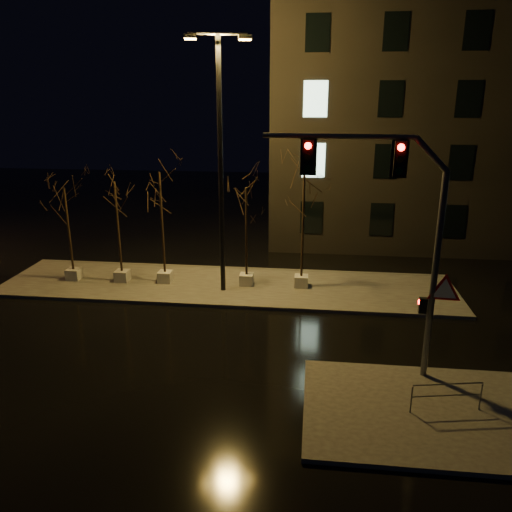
# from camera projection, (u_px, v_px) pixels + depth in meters

# --- Properties ---
(ground) EXTENTS (90.00, 90.00, 0.00)m
(ground) POSITION_uv_depth(u_px,v_px,m) (200.00, 344.00, 18.81)
(ground) COLOR black
(ground) RESTS_ON ground
(median) EXTENTS (22.00, 5.00, 0.15)m
(median) POSITION_uv_depth(u_px,v_px,m) (227.00, 286.00, 24.46)
(median) COLOR #413F3A
(median) RESTS_ON ground
(sidewalk_corner) EXTENTS (7.00, 5.00, 0.15)m
(sidewalk_corner) POSITION_uv_depth(u_px,v_px,m) (423.00, 412.00, 14.65)
(sidewalk_corner) COLOR #413F3A
(sidewalk_corner) RESTS_ON ground
(building) EXTENTS (25.00, 12.00, 15.00)m
(building) POSITION_uv_depth(u_px,v_px,m) (472.00, 120.00, 32.02)
(building) COLOR black
(building) RESTS_ON ground
(tree_0) EXTENTS (1.80, 1.80, 4.76)m
(tree_0) POSITION_uv_depth(u_px,v_px,m) (66.00, 209.00, 24.01)
(tree_0) COLOR beige
(tree_0) RESTS_ON median
(tree_1) EXTENTS (1.80, 1.80, 5.10)m
(tree_1) POSITION_uv_depth(u_px,v_px,m) (116.00, 205.00, 23.67)
(tree_1) COLOR beige
(tree_1) RESTS_ON median
(tree_2) EXTENTS (1.80, 1.80, 5.58)m
(tree_2) POSITION_uv_depth(u_px,v_px,m) (161.00, 198.00, 23.44)
(tree_2) COLOR beige
(tree_2) RESTS_ON median
(tree_3) EXTENTS (1.80, 1.80, 4.91)m
(tree_3) POSITION_uv_depth(u_px,v_px,m) (246.00, 210.00, 23.23)
(tree_3) COLOR beige
(tree_3) RESTS_ON median
(tree_4) EXTENTS (1.80, 1.80, 5.80)m
(tree_4) POSITION_uv_depth(u_px,v_px,m) (304.00, 197.00, 22.81)
(tree_4) COLOR beige
(tree_4) RESTS_ON median
(traffic_signal_mast) EXTENTS (6.31, 0.62, 7.72)m
(traffic_signal_mast) POSITION_uv_depth(u_px,v_px,m) (397.00, 224.00, 15.15)
(traffic_signal_mast) COLOR #525459
(traffic_signal_mast) RESTS_ON sidewalk_corner
(streetlight_main) EXTENTS (2.80, 0.99, 11.27)m
(streetlight_main) POSITION_uv_depth(u_px,v_px,m) (220.00, 151.00, 21.76)
(streetlight_main) COLOR black
(streetlight_main) RESTS_ON median
(guard_rail_a) EXTENTS (2.08, 0.43, 0.91)m
(guard_rail_a) POSITION_uv_depth(u_px,v_px,m) (447.00, 393.00, 14.39)
(guard_rail_a) COLOR #525459
(guard_rail_a) RESTS_ON sidewalk_corner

